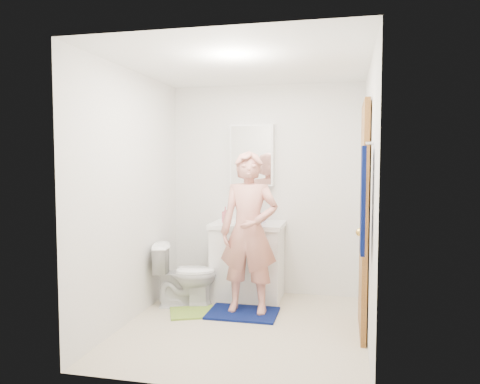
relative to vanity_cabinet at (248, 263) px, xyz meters
name	(u,v)px	position (x,y,z in m)	size (l,w,h in m)	color
floor	(243,328)	(0.15, -0.91, -0.41)	(2.20, 2.40, 0.02)	beige
ceiling	(244,63)	(0.15, -0.91, 2.01)	(2.20, 2.40, 0.02)	white
wall_back	(266,190)	(0.15, 0.30, 0.80)	(2.20, 0.02, 2.40)	silver
wall_front	(204,213)	(0.15, -2.12, 0.80)	(2.20, 0.02, 2.40)	silver
wall_left	(131,196)	(-0.96, -0.91, 0.80)	(0.02, 2.40, 2.40)	silver
wall_right	(370,201)	(1.26, -0.91, 0.80)	(0.02, 2.40, 2.40)	silver
vanity_cabinet	(248,263)	(0.00, 0.00, 0.00)	(0.75, 0.55, 0.80)	white
countertop	(248,225)	(0.00, 0.00, 0.43)	(0.79, 0.59, 0.05)	white
sink_basin	(248,224)	(0.00, 0.00, 0.44)	(0.40, 0.40, 0.03)	white
faucet	(251,215)	(0.00, 0.18, 0.51)	(0.03, 0.03, 0.12)	silver
medicine_cabinet	(252,155)	(0.00, 0.22, 1.20)	(0.50, 0.12, 0.70)	white
mirror_panel	(251,155)	(0.00, 0.16, 1.20)	(0.46, 0.01, 0.66)	white
door	(364,219)	(1.22, -0.76, 0.62)	(0.05, 0.80, 2.05)	#9B632A
door_knob	(360,232)	(1.18, -1.08, 0.55)	(0.07, 0.07, 0.07)	gold
towel	(363,200)	(1.18, -1.48, 0.85)	(0.03, 0.24, 0.80)	#08144F
towel_hook	(370,143)	(1.22, -1.48, 1.27)	(0.02, 0.02, 0.06)	silver
toilet	(185,274)	(-0.60, -0.41, -0.07)	(0.37, 0.65, 0.67)	white
bath_mat	(243,313)	(0.06, -0.56, -0.39)	(0.69, 0.49, 0.02)	#08144F
green_rug	(193,313)	(-0.43, -0.65, -0.39)	(0.45, 0.38, 0.02)	#7DA436
soap_dispenser	(225,215)	(-0.25, -0.03, 0.54)	(0.08, 0.08, 0.18)	#C45B66
toothbrush_cup	(262,217)	(0.13, 0.14, 0.50)	(0.12, 0.12, 0.09)	#6A3A80
man	(249,232)	(0.12, -0.51, 0.43)	(0.59, 0.39, 1.61)	tan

